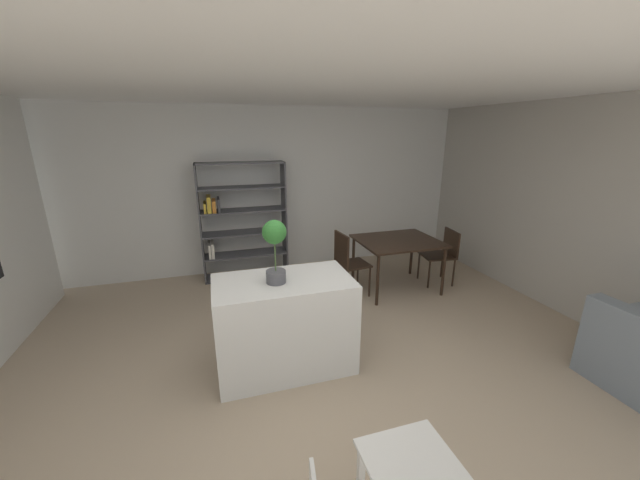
{
  "coord_description": "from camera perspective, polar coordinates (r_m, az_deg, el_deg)",
  "views": [
    {
      "loc": [
        -0.72,
        -2.79,
        2.26
      ],
      "look_at": [
        0.3,
        0.51,
        1.2
      ],
      "focal_mm": 19.74,
      "sensor_mm": 36.0,
      "label": 1
    }
  ],
  "objects": [
    {
      "name": "back_partition",
      "position": [
        5.93,
        -10.06,
        7.79
      ],
      "size": [
        7.12,
        0.06,
        2.67
      ],
      "primitive_type": "cube",
      "color": "silver",
      "rests_on": "ground_plane"
    },
    {
      "name": "dining_table",
      "position": [
        5.27,
        12.49,
        -0.72
      ],
      "size": [
        1.15,
        0.97,
        0.76
      ],
      "color": "black",
      "rests_on": "ground_plane"
    },
    {
      "name": "ceiling_slab",
      "position": [
        2.92,
        -3.0,
        25.72
      ],
      "size": [
        7.12,
        6.1,
        0.06
      ],
      "color": "white",
      "rests_on": "ground_plane"
    },
    {
      "name": "ground_plane",
      "position": [
        3.66,
        -2.3,
        -21.09
      ],
      "size": [
        9.8,
        9.8,
        0.0
      ],
      "primitive_type": "plane",
      "color": "tan"
    },
    {
      "name": "potted_plant_on_island",
      "position": [
        3.17,
        -7.35,
        -0.72
      ],
      "size": [
        0.22,
        0.22,
        0.59
      ],
      "color": "#4C4C51",
      "rests_on": "kitchen_island"
    },
    {
      "name": "open_bookshelf",
      "position": [
        5.67,
        -12.99,
        2.99
      ],
      "size": [
        1.32,
        0.38,
        1.84
      ],
      "color": "#4C4C51",
      "rests_on": "ground_plane"
    },
    {
      "name": "dining_chair_island_side",
      "position": [
        4.98,
        4.46,
        -3.07
      ],
      "size": [
        0.46,
        0.45,
        0.94
      ],
      "rotation": [
        0.0,
        0.0,
        1.68
      ],
      "color": "black",
      "rests_on": "ground_plane"
    },
    {
      "name": "kitchen_island",
      "position": [
        3.56,
        -5.77,
        -13.36
      ],
      "size": [
        1.3,
        0.73,
        0.93
      ],
      "primitive_type": "cube",
      "color": "silver",
      "rests_on": "ground_plane"
    },
    {
      "name": "right_partition_gray",
      "position": [
        5.16,
        38.87,
        2.92
      ],
      "size": [
        0.06,
        6.1,
        2.67
      ],
      "primitive_type": "cube",
      "color": "#B2ADA3",
      "rests_on": "ground_plane"
    },
    {
      "name": "dining_chair_window_side",
      "position": [
        5.74,
        19.33,
        -1.76
      ],
      "size": [
        0.51,
        0.49,
        0.84
      ],
      "rotation": [
        0.0,
        0.0,
        -1.71
      ],
      "color": "black",
      "rests_on": "ground_plane"
    },
    {
      "name": "child_table",
      "position": [
        2.43,
        14.51,
        -33.06
      ],
      "size": [
        0.51,
        0.48,
        0.52
      ],
      "color": "white",
      "rests_on": "ground_plane"
    }
  ]
}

